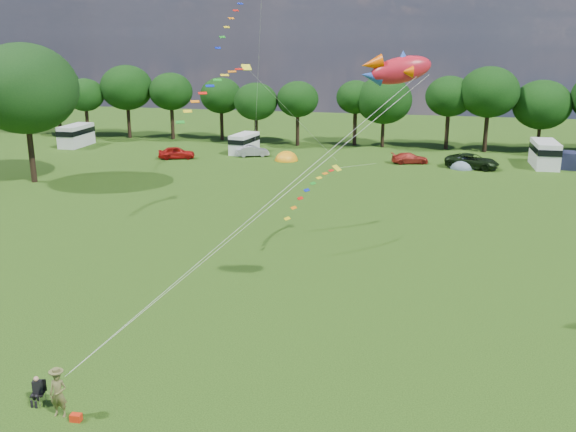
% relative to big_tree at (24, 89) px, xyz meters
% --- Properties ---
extents(ground_plane, '(180.00, 180.00, 0.00)m').
position_rel_big_tree_xyz_m(ground_plane, '(30.00, -28.00, -9.02)').
color(ground_plane, black).
rests_on(ground_plane, ground).
extents(tree_line, '(102.98, 10.98, 10.27)m').
position_rel_big_tree_xyz_m(tree_line, '(35.30, 26.99, -2.67)').
color(tree_line, black).
rests_on(tree_line, ground).
extents(big_tree, '(10.00, 10.00, 13.28)m').
position_rel_big_tree_xyz_m(big_tree, '(0.00, 0.00, 0.00)').
color(big_tree, black).
rests_on(big_tree, ground).
extents(car_a, '(4.56, 3.02, 1.42)m').
position_rel_big_tree_xyz_m(car_a, '(9.06, 14.31, -8.31)').
color(car_a, '#B51411').
rests_on(car_a, ground).
extents(car_b, '(3.81, 2.63, 1.26)m').
position_rel_big_tree_xyz_m(car_b, '(17.26, 17.66, -8.39)').
color(car_b, gray).
rests_on(car_b, ground).
extents(car_c, '(4.22, 2.61, 1.18)m').
position_rel_big_tree_xyz_m(car_c, '(35.59, 17.42, -8.43)').
color(car_c, '#A8281D').
rests_on(car_c, ground).
extents(car_d, '(6.19, 3.91, 1.56)m').
position_rel_big_tree_xyz_m(car_d, '(42.21, 16.12, -8.24)').
color(car_d, black).
rests_on(car_d, ground).
extents(campervan_a, '(2.40, 5.57, 2.72)m').
position_rel_big_tree_xyz_m(campervan_a, '(-6.78, 19.56, -7.56)').
color(campervan_a, silver).
rests_on(campervan_a, ground).
extents(campervan_b, '(2.75, 5.06, 2.36)m').
position_rel_big_tree_xyz_m(campervan_b, '(15.72, 19.48, -7.75)').
color(campervan_b, white).
rests_on(campervan_b, ground).
extents(campervan_d, '(2.58, 5.78, 2.81)m').
position_rel_big_tree_xyz_m(campervan_d, '(49.92, 18.75, -7.51)').
color(campervan_d, silver).
rests_on(campervan_d, ground).
extents(tent_orange, '(2.70, 2.96, 2.11)m').
position_rel_big_tree_xyz_m(tent_orange, '(21.72, 16.12, -9.00)').
color(tent_orange, orange).
rests_on(tent_orange, ground).
extents(tent_greyblue, '(3.06, 3.35, 2.28)m').
position_rel_big_tree_xyz_m(tent_greyblue, '(41.25, 16.17, -9.00)').
color(tent_greyblue, slate).
rests_on(tent_greyblue, ground).
extents(awning_navy, '(3.16, 2.68, 1.82)m').
position_rel_big_tree_xyz_m(awning_navy, '(52.39, 18.20, -8.11)').
color(awning_navy, '#1C1E39').
rests_on(awning_navy, ground).
extents(kite_flyer, '(0.72, 0.52, 1.87)m').
position_rel_big_tree_xyz_m(kite_flyer, '(24.51, -35.39, -8.08)').
color(kite_flyer, brown).
rests_on(kite_flyer, ground).
extents(camp_chair, '(0.59, 0.60, 1.19)m').
position_rel_big_tree_xyz_m(camp_chair, '(23.20, -34.78, -8.31)').
color(camp_chair, '#99999E').
rests_on(camp_chair, ground).
extents(kite_bag, '(0.43, 0.30, 0.29)m').
position_rel_big_tree_xyz_m(kite_bag, '(25.28, -35.58, -8.87)').
color(kite_bag, red).
rests_on(kite_bag, ground).
extents(fish_kite, '(3.39, 1.75, 1.77)m').
position_rel_big_tree_xyz_m(fish_kite, '(36.01, -25.01, 3.52)').
color(fish_kite, red).
rests_on(fish_kite, ground).
extents(streamer_kite_a, '(3.35, 5.63, 5.77)m').
position_rel_big_tree_xyz_m(streamer_kite_a, '(20.85, 2.88, 7.47)').
color(streamer_kite_a, '#FEFF2A').
rests_on(streamer_kite_a, ground).
extents(streamer_kite_b, '(4.38, 4.71, 3.83)m').
position_rel_big_tree_xyz_m(streamer_kite_b, '(22.89, -10.51, 1.60)').
color(streamer_kite_b, '#FFF520').
rests_on(streamer_kite_b, ground).
extents(streamer_kite_c, '(3.04, 4.95, 2.79)m').
position_rel_big_tree_xyz_m(streamer_kite_c, '(30.55, -13.49, -4.57)').
color(streamer_kite_c, yellow).
rests_on(streamer_kite_c, ground).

